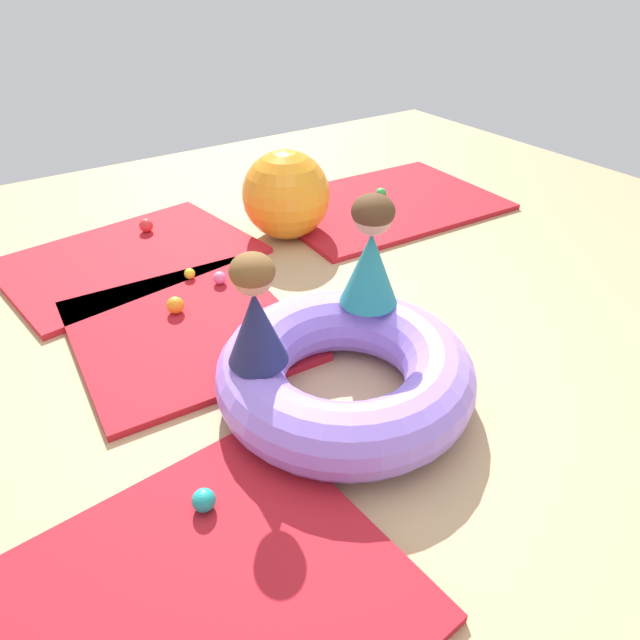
# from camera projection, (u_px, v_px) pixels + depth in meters

# --- Properties ---
(ground_plane) EXTENTS (8.00, 8.00, 0.00)m
(ground_plane) POSITION_uv_depth(u_px,v_px,m) (346.00, 401.00, 2.68)
(ground_plane) COLOR tan
(gym_mat_near_right) EXTENTS (1.21, 1.32, 0.04)m
(gym_mat_near_right) POSITION_uv_depth(u_px,v_px,m) (185.00, 330.00, 3.14)
(gym_mat_near_right) COLOR #B21923
(gym_mat_near_right) RESTS_ON ground
(gym_mat_center_rear) EXTENTS (1.72, 1.33, 0.04)m
(gym_mat_center_rear) POSITION_uv_depth(u_px,v_px,m) (130.00, 258.00, 3.85)
(gym_mat_center_rear) COLOR red
(gym_mat_center_rear) RESTS_ON ground
(gym_mat_far_right) EXTENTS (1.84, 1.33, 0.04)m
(gym_mat_far_right) POSITION_uv_depth(u_px,v_px,m) (384.00, 204.00, 4.63)
(gym_mat_far_right) COLOR #B21923
(gym_mat_far_right) RESTS_ON ground
(gym_mat_far_left) EXTENTS (1.61, 1.27, 0.04)m
(gym_mat_far_left) POSITION_uv_depth(u_px,v_px,m) (165.00, 627.00, 1.78)
(gym_mat_far_left) COLOR #B21923
(gym_mat_far_left) RESTS_ON ground
(inflatable_cushion) EXTENTS (1.19, 1.19, 0.32)m
(inflatable_cushion) POSITION_uv_depth(u_px,v_px,m) (344.00, 373.00, 2.61)
(inflatable_cushion) COLOR #9975EA
(inflatable_cushion) RESTS_ON ground
(child_in_teal) EXTENTS (0.40, 0.40, 0.56)m
(child_in_teal) POSITION_uv_depth(u_px,v_px,m) (371.00, 252.00, 2.67)
(child_in_teal) COLOR teal
(child_in_teal) RESTS_ON inflatable_cushion
(child_in_navy) EXTENTS (0.31, 0.31, 0.50)m
(child_in_navy) POSITION_uv_depth(u_px,v_px,m) (255.00, 312.00, 2.29)
(child_in_navy) COLOR navy
(child_in_navy) RESTS_ON inflatable_cushion
(play_ball_blue) EXTENTS (0.10, 0.10, 0.10)m
(play_ball_blue) POSITION_uv_depth(u_px,v_px,m) (371.00, 213.00, 4.30)
(play_ball_blue) COLOR blue
(play_ball_blue) RESTS_ON gym_mat_far_right
(play_ball_pink) EXTENTS (0.08, 0.08, 0.08)m
(play_ball_pink) POSITION_uv_depth(u_px,v_px,m) (220.00, 278.00, 3.50)
(play_ball_pink) COLOR pink
(play_ball_pink) RESTS_ON gym_mat_near_right
(play_ball_green) EXTENTS (0.09, 0.09, 0.09)m
(play_ball_green) POSITION_uv_depth(u_px,v_px,m) (381.00, 194.00, 4.64)
(play_ball_green) COLOR green
(play_ball_green) RESTS_ON gym_mat_far_right
(play_ball_teal) EXTENTS (0.09, 0.09, 0.09)m
(play_ball_teal) POSITION_uv_depth(u_px,v_px,m) (204.00, 500.00, 2.11)
(play_ball_teal) COLOR teal
(play_ball_teal) RESTS_ON gym_mat_far_left
(play_ball_yellow) EXTENTS (0.07, 0.07, 0.07)m
(play_ball_yellow) POSITION_uv_depth(u_px,v_px,m) (190.00, 274.00, 3.56)
(play_ball_yellow) COLOR yellow
(play_ball_yellow) RESTS_ON gym_mat_near_right
(play_ball_red) EXTENTS (0.10, 0.10, 0.10)m
(play_ball_red) POSITION_uv_depth(u_px,v_px,m) (146.00, 225.00, 4.12)
(play_ball_red) COLOR red
(play_ball_red) RESTS_ON gym_mat_center_rear
(play_ball_orange) EXTENTS (0.10, 0.10, 0.10)m
(play_ball_orange) POSITION_uv_depth(u_px,v_px,m) (175.00, 305.00, 3.22)
(play_ball_orange) COLOR orange
(play_ball_orange) RESTS_ON gym_mat_near_right
(exercise_ball_large) EXTENTS (0.62, 0.62, 0.62)m
(exercise_ball_large) POSITION_uv_depth(u_px,v_px,m) (286.00, 195.00, 4.02)
(exercise_ball_large) COLOR orange
(exercise_ball_large) RESTS_ON ground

